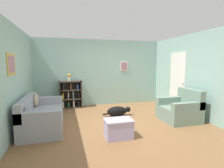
{
  "coord_description": "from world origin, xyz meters",
  "views": [
    {
      "loc": [
        -1.38,
        -4.65,
        1.67
      ],
      "look_at": [
        0.0,
        0.4,
        1.05
      ],
      "focal_mm": 28.0,
      "sensor_mm": 36.0,
      "label": 1
    }
  ],
  "objects_px": {
    "couch": "(41,117)",
    "coffee_table": "(118,128)",
    "bookshelf": "(71,95)",
    "recliner_chair": "(180,110)",
    "vase": "(69,77)",
    "dog": "(118,111)"
  },
  "relations": [
    {
      "from": "couch",
      "to": "recliner_chair",
      "type": "xyz_separation_m",
      "value": [
        3.86,
        -0.43,
        0.02
      ]
    },
    {
      "from": "coffee_table",
      "to": "dog",
      "type": "distance_m",
      "value": 1.64
    },
    {
      "from": "couch",
      "to": "bookshelf",
      "type": "distance_m",
      "value": 2.14
    },
    {
      "from": "couch",
      "to": "recliner_chair",
      "type": "bearing_deg",
      "value": -6.34
    },
    {
      "from": "recliner_chair",
      "to": "dog",
      "type": "height_order",
      "value": "recliner_chair"
    },
    {
      "from": "bookshelf",
      "to": "recliner_chair",
      "type": "xyz_separation_m",
      "value": [
        3.04,
        -2.39,
        -0.17
      ]
    },
    {
      "from": "couch",
      "to": "coffee_table",
      "type": "relative_size",
      "value": 3.01
    },
    {
      "from": "couch",
      "to": "vase",
      "type": "relative_size",
      "value": 6.85
    },
    {
      "from": "bookshelf",
      "to": "dog",
      "type": "distance_m",
      "value": 2.08
    },
    {
      "from": "recliner_chair",
      "to": "couch",
      "type": "bearing_deg",
      "value": 173.66
    },
    {
      "from": "couch",
      "to": "coffee_table",
      "type": "height_order",
      "value": "couch"
    },
    {
      "from": "couch",
      "to": "vase",
      "type": "height_order",
      "value": "vase"
    },
    {
      "from": "couch",
      "to": "coffee_table",
      "type": "xyz_separation_m",
      "value": [
        1.75,
        -1.1,
        -0.07
      ]
    },
    {
      "from": "dog",
      "to": "recliner_chair",
      "type": "bearing_deg",
      "value": -28.57
    },
    {
      "from": "recliner_chair",
      "to": "vase",
      "type": "height_order",
      "value": "vase"
    },
    {
      "from": "recliner_chair",
      "to": "dog",
      "type": "xyz_separation_m",
      "value": [
        -1.64,
        0.9,
        -0.17
      ]
    },
    {
      "from": "coffee_table",
      "to": "vase",
      "type": "height_order",
      "value": "vase"
    },
    {
      "from": "recliner_chair",
      "to": "dog",
      "type": "distance_m",
      "value": 1.88
    },
    {
      "from": "vase",
      "to": "dog",
      "type": "bearing_deg",
      "value": -45.71
    },
    {
      "from": "recliner_chair",
      "to": "vase",
      "type": "bearing_deg",
      "value": 142.45
    },
    {
      "from": "bookshelf",
      "to": "dog",
      "type": "xyz_separation_m",
      "value": [
        1.4,
        -1.5,
        -0.33
      ]
    },
    {
      "from": "couch",
      "to": "bookshelf",
      "type": "bearing_deg",
      "value": 67.38
    }
  ]
}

